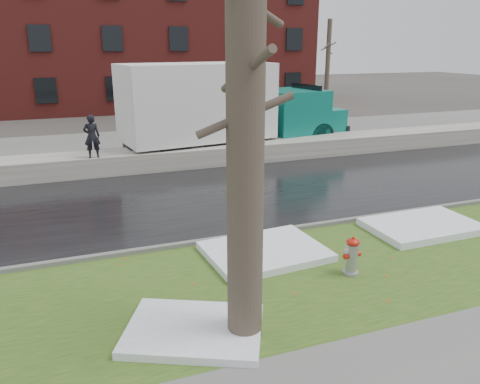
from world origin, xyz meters
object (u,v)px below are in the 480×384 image
object	(u,v)px
tree	(245,120)
box_truck	(224,107)
worker	(92,136)
fire_hydrant	(352,254)

from	to	relation	value
tree	box_truck	size ratio (longest dim) A/B	0.59
tree	worker	world-z (taller)	tree
fire_hydrant	box_truck	bearing A→B (deg)	78.05
fire_hydrant	box_truck	distance (m)	11.71
tree	box_truck	xyz separation A→B (m)	(3.95, 12.77, -1.50)
fire_hydrant	box_truck	size ratio (longest dim) A/B	0.07
fire_hydrant	worker	world-z (taller)	worker
box_truck	fire_hydrant	bearing A→B (deg)	-103.60
tree	worker	size ratio (longest dim) A/B	4.57
fire_hydrant	tree	bearing A→B (deg)	-163.07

